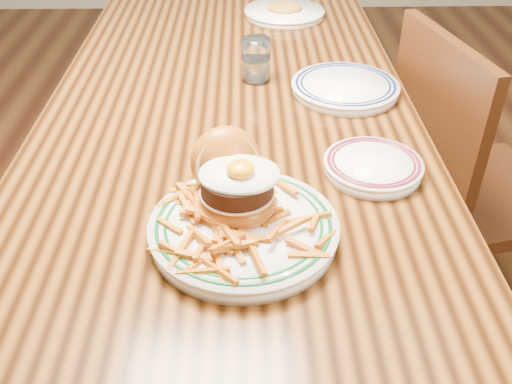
{
  "coord_description": "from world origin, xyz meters",
  "views": [
    {
      "loc": [
        0.04,
        -1.2,
        1.36
      ],
      "look_at": [
        0.05,
        -0.46,
        0.83
      ],
      "focal_mm": 40.0,
      "sensor_mm": 36.0,
      "label": 1
    }
  ],
  "objects_px": {
    "chair_right": "(461,183)",
    "main_plate": "(241,211)",
    "table": "(231,136)",
    "side_plate": "(373,166)"
  },
  "relations": [
    {
      "from": "table",
      "to": "side_plate",
      "type": "height_order",
      "value": "side_plate"
    },
    {
      "from": "table",
      "to": "chair_right",
      "type": "height_order",
      "value": "chair_right"
    },
    {
      "from": "chair_right",
      "to": "table",
      "type": "bearing_deg",
      "value": -7.46
    },
    {
      "from": "chair_right",
      "to": "main_plate",
      "type": "bearing_deg",
      "value": 28.98
    },
    {
      "from": "main_plate",
      "to": "table",
      "type": "bearing_deg",
      "value": 77.89
    },
    {
      "from": "table",
      "to": "side_plate",
      "type": "relative_size",
      "value": 8.53
    },
    {
      "from": "chair_right",
      "to": "main_plate",
      "type": "relative_size",
      "value": 2.72
    },
    {
      "from": "main_plate",
      "to": "chair_right",
      "type": "bearing_deg",
      "value": 25.74
    },
    {
      "from": "table",
      "to": "main_plate",
      "type": "xyz_separation_m",
      "value": [
        0.03,
        -0.46,
        0.13
      ]
    },
    {
      "from": "table",
      "to": "chair_right",
      "type": "bearing_deg",
      "value": 4.71
    }
  ]
}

